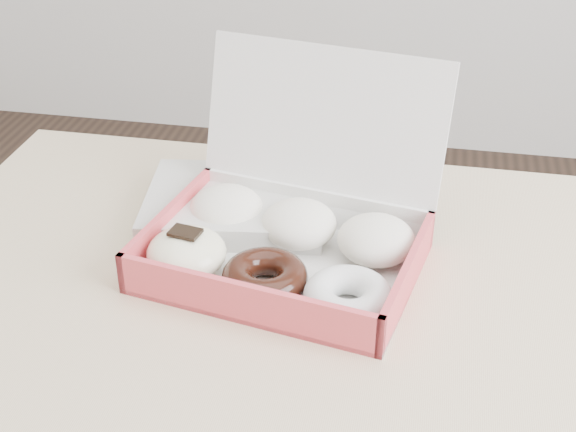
# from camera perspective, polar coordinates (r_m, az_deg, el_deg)

# --- Properties ---
(table) EXTENTS (1.20, 0.80, 0.75)m
(table) POSITION_cam_1_polar(r_m,az_deg,el_deg) (0.90, 7.83, -12.43)
(table) COLOR tan
(table) RESTS_ON ground
(donut_box) EXTENTS (0.35, 0.33, 0.22)m
(donut_box) POSITION_cam_1_polar(r_m,az_deg,el_deg) (0.93, -0.15, -1.36)
(donut_box) COLOR silver
(donut_box) RESTS_ON table
(newspapers) EXTENTS (0.25, 0.21, 0.04)m
(newspapers) POSITION_cam_1_polar(r_m,az_deg,el_deg) (1.03, -3.75, 0.73)
(newspapers) COLOR silver
(newspapers) RESTS_ON table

